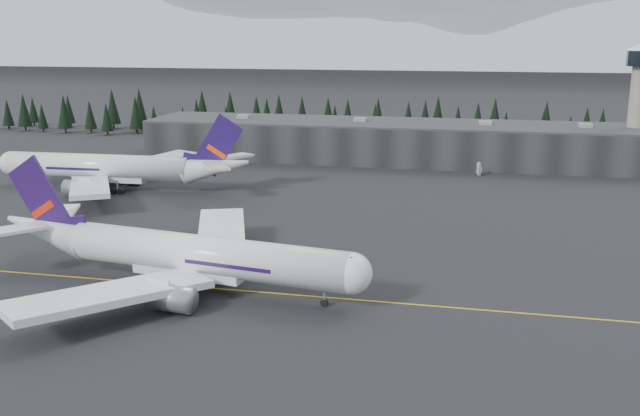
% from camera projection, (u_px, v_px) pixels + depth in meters
% --- Properties ---
extents(ground, '(1400.00, 1400.00, 0.00)m').
position_uv_depth(ground, '(293.00, 290.00, 115.88)').
color(ground, black).
rests_on(ground, ground).
extents(taxiline, '(400.00, 0.40, 0.02)m').
position_uv_depth(taxiline, '(290.00, 295.00, 113.98)').
color(taxiline, gold).
rests_on(taxiline, ground).
extents(terminal, '(160.00, 30.00, 12.60)m').
position_uv_depth(terminal, '(390.00, 141.00, 232.81)').
color(terminal, black).
rests_on(terminal, ground).
extents(control_tower, '(10.00, 10.00, 37.70)m').
position_uv_depth(control_tower, '(639.00, 92.00, 215.66)').
color(control_tower, gray).
rests_on(control_tower, ground).
extents(treeline, '(360.00, 20.00, 15.00)m').
position_uv_depth(treeline, '(402.00, 124.00, 267.58)').
color(treeline, black).
rests_on(treeline, ground).
extents(mountain_ridge, '(4400.00, 900.00, 420.00)m').
position_uv_depth(mountain_ridge, '(463.00, 61.00, 1063.41)').
color(mountain_ridge, white).
rests_on(mountain_ridge, ground).
extents(jet_main, '(68.55, 62.87, 20.23)m').
position_uv_depth(jet_main, '(174.00, 252.00, 116.88)').
color(jet_main, white).
rests_on(jet_main, ground).
extents(jet_parked, '(70.98, 65.46, 20.86)m').
position_uv_depth(jet_parked, '(120.00, 168.00, 189.04)').
color(jet_parked, silver).
rests_on(jet_parked, ground).
extents(gse_vehicle_a, '(4.63, 6.14, 1.55)m').
position_uv_depth(gse_vehicle_a, '(202.00, 167.00, 217.62)').
color(gse_vehicle_a, white).
rests_on(gse_vehicle_a, ground).
extents(gse_vehicle_b, '(4.32, 3.55, 1.39)m').
position_uv_depth(gse_vehicle_b, '(479.00, 173.00, 208.95)').
color(gse_vehicle_b, white).
rests_on(gse_vehicle_b, ground).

